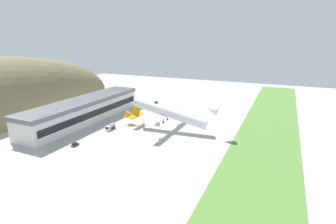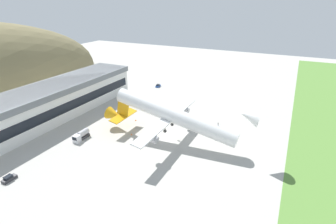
% 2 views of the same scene
% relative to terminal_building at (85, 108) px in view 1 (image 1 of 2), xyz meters
% --- Properties ---
extents(ground_plane, '(364.59, 364.59, 0.00)m').
position_rel_terminal_building_xyz_m(ground_plane, '(6.00, -51.42, -7.72)').
color(ground_plane, '#ADAAA3').
extents(grass_strip_foreground, '(328.13, 30.72, 0.08)m').
position_rel_terminal_building_xyz_m(grass_strip_foreground, '(6.00, -105.26, -7.68)').
color(grass_strip_foreground, '#568438').
rests_on(grass_strip_foreground, ground_plane).
extents(terminal_building, '(89.54, 18.51, 13.64)m').
position_rel_terminal_building_xyz_m(terminal_building, '(0.00, 0.00, 0.00)').
color(terminal_building, white).
rests_on(terminal_building, ground_plane).
extents(cargo_airplane, '(41.62, 55.67, 15.39)m').
position_rel_terminal_building_xyz_m(cargo_airplane, '(5.67, -53.00, 1.80)').
color(cargo_airplane, white).
extents(service_car_0, '(4.23, 2.15, 1.47)m').
position_rel_terminal_building_xyz_m(service_car_0, '(58.10, -19.64, -7.11)').
color(service_car_0, '#264C99').
rests_on(service_car_0, ground_plane).
extents(service_car_1, '(3.86, 1.73, 1.51)m').
position_rel_terminal_building_xyz_m(service_car_1, '(-33.59, -22.47, -7.09)').
color(service_car_1, '#333338').
rests_on(service_car_1, ground_plane).
extents(fuel_truck, '(6.84, 2.41, 3.03)m').
position_rel_terminal_building_xyz_m(fuel_truck, '(-7.21, -23.85, -6.27)').
color(fuel_truck, silver).
rests_on(fuel_truck, ground_plane).
extents(traffic_cone_0, '(0.52, 0.52, 0.58)m').
position_rel_terminal_building_xyz_m(traffic_cone_0, '(14.16, -32.76, -7.44)').
color(traffic_cone_0, orange).
rests_on(traffic_cone_0, ground_plane).
extents(traffic_cone_1, '(0.52, 0.52, 0.58)m').
position_rel_terminal_building_xyz_m(traffic_cone_1, '(3.16, -38.00, -7.44)').
color(traffic_cone_1, orange).
rests_on(traffic_cone_1, ground_plane).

